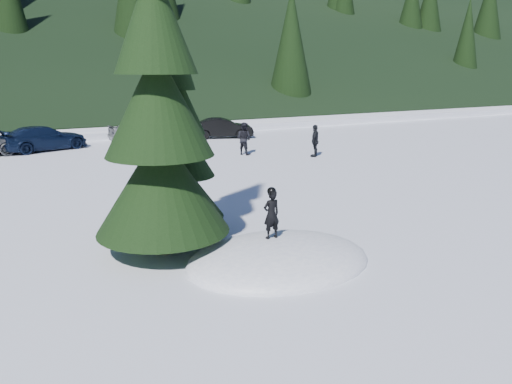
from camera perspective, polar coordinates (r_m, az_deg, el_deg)
name	(u,v)px	position (r m, az deg, el deg)	size (l,w,h in m)	color
ground	(279,261)	(11.83, 2.61, -7.93)	(200.00, 200.00, 0.00)	white
snow_mound	(279,261)	(11.83, 2.61, -7.93)	(4.48, 3.52, 0.96)	white
spruce_tall	(159,117)	(11.81, -11.08, 8.43)	(3.20, 3.20, 8.60)	black
spruce_short	(182,156)	(13.60, -8.46, 4.09)	(2.20, 2.20, 5.37)	black
child_skier	(271,214)	(11.75, 1.77, -2.57)	(0.43, 0.28, 1.17)	black
adult_0	(244,139)	(25.74, -1.38, 6.13)	(0.81, 0.63, 1.66)	black
adult_1	(315,141)	(25.29, 6.76, 5.84)	(0.95, 0.40, 1.62)	black
car_3	(44,138)	(29.40, -23.09, 5.68)	(1.86, 4.56, 1.32)	black
car_4	(147,129)	(30.73, -12.33, 7.01)	(1.81, 4.50, 1.53)	gray
car_5	(223,128)	(31.93, -3.84, 7.32)	(1.34, 3.83, 1.26)	black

